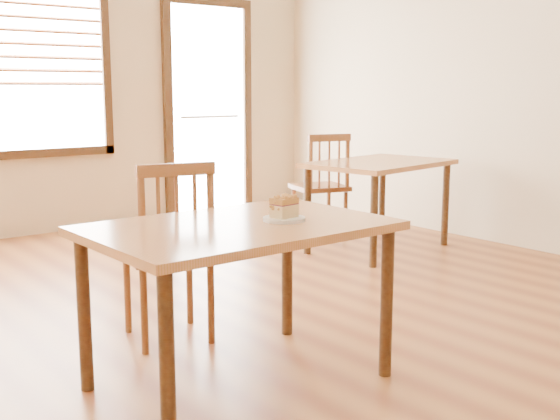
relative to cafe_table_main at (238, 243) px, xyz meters
name	(u,v)px	position (x,y,z in m)	size (l,w,h in m)	color
ground	(252,385)	(0.02, -0.07, -0.66)	(8.00, 8.00, 0.00)	#94592B
window_right	(15,35)	(0.32, 3.90, 1.15)	(1.76, 0.10, 1.96)	white
entry_door	(208,103)	(2.32, 3.91, 0.53)	(1.08, 0.06, 2.29)	white
cafe_table_main	(238,243)	(0.00, 0.00, 0.00)	(1.32, 0.89, 0.75)	#B97448
cafe_chair_main	(169,250)	(0.03, 0.69, -0.16)	(0.53, 0.53, 0.99)	brown
cafe_table_second	(379,173)	(2.49, 1.54, -0.01)	(1.31, 0.98, 0.75)	#B97448
cafe_chair_second	(321,186)	(2.38, 2.14, -0.17)	(0.54, 0.54, 0.97)	brown
plate	(284,219)	(0.21, -0.07, 0.10)	(0.19, 0.19, 0.02)	white
cake_slice	(284,206)	(0.21, -0.07, 0.16)	(0.13, 0.10, 0.11)	#DFC27E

